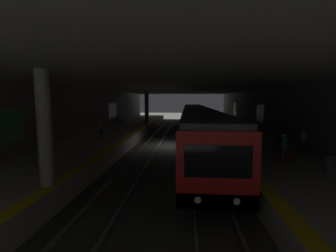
{
  "coord_description": "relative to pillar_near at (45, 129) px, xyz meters",
  "views": [
    {
      "loc": [
        -22.64,
        -1.14,
        4.45
      ],
      "look_at": [
        4.13,
        0.93,
        1.5
      ],
      "focal_mm": 25.45,
      "sensor_mm": 36.0,
      "label": 1
    }
  ],
  "objects": [
    {
      "name": "suitcase_rolling",
      "position": [
        4.62,
        -11.07,
        -1.94
      ],
      "size": [
        0.4,
        0.26,
        0.97
      ],
      "color": "maroon",
      "rests_on": "platform_left"
    },
    {
      "name": "person_waiting_near",
      "position": [
        6.9,
        -12.94,
        -1.43
      ],
      "size": [
        0.6,
        0.22,
        1.57
      ],
      "color": "#434343",
      "rests_on": "platform_left"
    },
    {
      "name": "metro_train",
      "position": [
        16.89,
        -6.55,
        -1.3
      ],
      "size": [
        35.73,
        2.83,
        3.49
      ],
      "color": "red",
      "rests_on": "track_left"
    },
    {
      "name": "bench_left_far",
      "position": [
        29.66,
        -12.88,
        -1.75
      ],
      "size": [
        1.7,
        0.47,
        0.86
      ],
      "color": "#262628",
      "rests_on": "platform_left"
    },
    {
      "name": "track_right",
      "position": [
        13.86,
        -2.15,
        -3.25
      ],
      "size": [
        60.0,
        1.53,
        0.16
      ],
      "color": "gray",
      "rests_on": "ground"
    },
    {
      "name": "pillar_far",
      "position": [
        23.85,
        0.0,
        0.0
      ],
      "size": [
        0.56,
        0.56,
        4.55
      ],
      "color": "gray",
      "rests_on": "platform_right"
    },
    {
      "name": "person_boarding",
      "position": [
        3.96,
        -10.58,
        -1.38
      ],
      "size": [
        0.6,
        0.23,
        1.65
      ],
      "color": "#444444",
      "rests_on": "platform_left"
    },
    {
      "name": "platform_right",
      "position": [
        13.86,
        2.2,
        -2.8
      ],
      "size": [
        60.0,
        5.3,
        1.06
      ],
      "color": "#B7B2A8",
      "rests_on": "ground"
    },
    {
      "name": "bench_right_mid",
      "position": [
        26.08,
        4.18,
        -1.75
      ],
      "size": [
        1.7,
        0.47,
        0.86
      ],
      "color": "#262628",
      "rests_on": "platform_right"
    },
    {
      "name": "person_standing_far",
      "position": [
        11.78,
        2.16,
        -1.36
      ],
      "size": [
        0.6,
        0.23,
        1.67
      ],
      "color": "black",
      "rests_on": "platform_right"
    },
    {
      "name": "wall_right",
      "position": [
        13.86,
        5.1,
        -0.52
      ],
      "size": [
        60.0,
        0.56,
        5.6
      ],
      "color": "slate",
      "rests_on": "ground"
    },
    {
      "name": "platform_left",
      "position": [
        13.86,
        -10.9,
        -2.8
      ],
      "size": [
        60.0,
        5.3,
        1.06
      ],
      "color": "#B7B2A8",
      "rests_on": "ground"
    },
    {
      "name": "backpack_on_floor",
      "position": [
        9.84,
        -12.64,
        -2.08
      ],
      "size": [
        0.3,
        0.2,
        0.4
      ],
      "color": "black",
      "rests_on": "platform_left"
    },
    {
      "name": "ground_plane",
      "position": [
        13.86,
        -4.35,
        -3.33
      ],
      "size": [
        120.0,
        120.0,
        0.0
      ],
      "primitive_type": "plane",
      "color": "#42423F"
    },
    {
      "name": "pillar_near",
      "position": [
        0.0,
        0.0,
        0.0
      ],
      "size": [
        0.56,
        0.56,
        4.55
      ],
      "color": "gray",
      "rests_on": "platform_right"
    },
    {
      "name": "person_walking_mid",
      "position": [
        15.27,
        -11.12,
        -1.37
      ],
      "size": [
        0.6,
        0.23,
        1.66
      ],
      "color": "#3F3F3F",
      "rests_on": "platform_left"
    },
    {
      "name": "ceiling_slab",
      "position": [
        13.86,
        -4.35,
        2.47
      ],
      "size": [
        60.0,
        19.4,
        0.4
      ],
      "color": "#ADAAA3",
      "rests_on": "wall_left"
    },
    {
      "name": "track_left",
      "position": [
        13.86,
        -6.55,
        -3.25
      ],
      "size": [
        60.0,
        1.53,
        0.16
      ],
      "color": "gray",
      "rests_on": "ground"
    },
    {
      "name": "trash_bin",
      "position": [
        2.57,
        -12.15,
        -1.85
      ],
      "size": [
        0.44,
        0.44,
        0.85
      ],
      "color": "#595B5E",
      "rests_on": "platform_left"
    },
    {
      "name": "bench_left_mid",
      "position": [
        15.43,
        -12.88,
        -1.75
      ],
      "size": [
        1.7,
        0.47,
        0.86
      ],
      "color": "#262628",
      "rests_on": "platform_left"
    },
    {
      "name": "wall_left",
      "position": [
        13.87,
        -13.8,
        -0.52
      ],
      "size": [
        60.0,
        0.56,
        5.6
      ],
      "color": "slate",
      "rests_on": "ground"
    }
  ]
}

